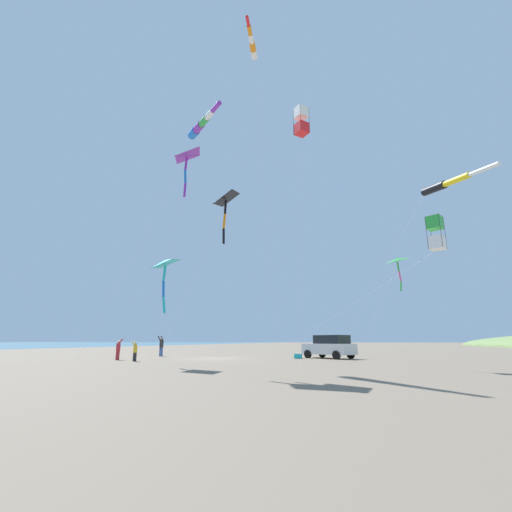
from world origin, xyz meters
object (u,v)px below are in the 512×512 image
at_px(kite_windsock_yellow_midlevel, 446,184).
at_px(kite_delta_green_low_center, 165,264).
at_px(kite_delta_long_streamer_left, 186,156).
at_px(kite_windsock_long_streamer_right, 200,126).
at_px(cooler_box, 298,356).
at_px(person_child_grey_jacket, 135,350).
at_px(kite_box_teal_far_right, 436,233).
at_px(person_child_green_jacket, 118,348).
at_px(kite_delta_orange_high_right, 397,261).
at_px(parked_car, 329,346).
at_px(kite_delta_magenta_far_left, 225,199).
at_px(kite_windsock_purple_drifting, 252,45).
at_px(person_adult_flyer, 161,345).
at_px(kite_box_rainbow_low_near, 301,121).

height_order(kite_windsock_yellow_midlevel, kite_delta_green_low_center, kite_windsock_yellow_midlevel).
bearing_deg(kite_delta_long_streamer_left, kite_windsock_long_streamer_right, -75.01).
bearing_deg(cooler_box, kite_delta_green_low_center, 58.00).
bearing_deg(person_child_grey_jacket, cooler_box, -147.94).
bearing_deg(kite_box_teal_far_right, person_child_green_jacket, -4.34).
distance_m(person_child_green_jacket, kite_delta_orange_high_right, 20.69).
relative_size(parked_car, kite_delta_magenta_far_left, 0.51).
xyz_separation_m(cooler_box, kite_delta_orange_high_right, (-6.89, 8.63, 5.59)).
relative_size(cooler_box, kite_windsock_purple_drifting, 0.03).
xyz_separation_m(cooler_box, person_adult_flyer, (12.89, -1.12, 0.80)).
distance_m(kite_windsock_purple_drifting, kite_delta_long_streamer_left, 7.77).
height_order(person_child_green_jacket, kite_delta_magenta_far_left, kite_delta_magenta_far_left).
height_order(person_child_green_jacket, kite_delta_long_streamer_left, kite_delta_long_streamer_left).
xyz_separation_m(person_adult_flyer, kite_delta_long_streamer_left, (-7.90, 12.86, 11.36)).
distance_m(kite_windsock_purple_drifting, kite_delta_orange_high_right, 15.51).
bearing_deg(kite_delta_magenta_far_left, kite_box_teal_far_right, -149.83).
bearing_deg(kite_delta_orange_high_right, kite_delta_long_streamer_left, 14.65).
distance_m(cooler_box, kite_windsock_yellow_midlevel, 16.70).
bearing_deg(cooler_box, person_adult_flyer, -4.98).
height_order(cooler_box, person_adult_flyer, person_adult_flyer).
bearing_deg(person_child_grey_jacket, kite_windsock_purple_drifting, 149.88).
xyz_separation_m(person_adult_flyer, kite_delta_green_low_center, (-6.27, 11.71, 4.93)).
distance_m(parked_car, person_child_green_jacket, 16.59).
bearing_deg(kite_delta_long_streamer_left, kite_windsock_yellow_midlevel, -157.54).
bearing_deg(kite_box_teal_far_right, person_adult_flyer, -20.06).
height_order(kite_box_teal_far_right, kite_delta_green_low_center, kite_box_teal_far_right).
bearing_deg(kite_windsock_purple_drifting, parked_car, -103.56).
bearing_deg(person_adult_flyer, cooler_box, 175.02).
distance_m(person_child_grey_jacket, kite_windsock_yellow_midlevel, 24.29).
distance_m(person_child_green_jacket, kite_windsock_purple_drifting, 22.85).
bearing_deg(parked_car, kite_delta_orange_high_right, 115.09).
distance_m(parked_car, kite_box_teal_far_right, 12.49).
relative_size(kite_windsock_long_streamer_right, kite_delta_green_low_center, 1.55).
height_order(kite_windsock_purple_drifting, kite_windsock_long_streamer_right, kite_windsock_purple_drifting).
bearing_deg(kite_windsock_yellow_midlevel, kite_delta_magenta_far_left, 33.58).
xyz_separation_m(parked_car, person_child_green_jacket, (15.44, 6.09, -0.09)).
bearing_deg(person_adult_flyer, kite_delta_magenta_far_left, 126.98).
bearing_deg(kite_delta_magenta_far_left, parked_car, -106.67).
distance_m(cooler_box, kite_windsock_long_streamer_right, 19.86).
relative_size(parked_car, person_child_green_jacket, 2.90).
relative_size(kite_box_rainbow_low_near, kite_windsock_yellow_midlevel, 1.48).
bearing_deg(kite_box_teal_far_right, kite_windsock_long_streamer_right, 0.26).
height_order(person_child_green_jacket, kite_box_rainbow_low_near, kite_box_rainbow_low_near).
height_order(person_adult_flyer, kite_delta_green_low_center, kite_delta_green_low_center).
xyz_separation_m(cooler_box, kite_delta_long_streamer_left, (4.99, 11.74, 12.16)).
relative_size(cooler_box, kite_delta_magenta_far_left, 0.07).
relative_size(person_child_grey_jacket, kite_delta_orange_high_right, 0.11).
xyz_separation_m(person_adult_flyer, kite_delta_orange_high_right, (-19.78, 9.75, 4.79)).
xyz_separation_m(person_child_green_jacket, kite_windsock_purple_drifting, (-12.25, 7.11, 17.93)).
xyz_separation_m(person_child_green_jacket, kite_windsock_yellow_midlevel, (-23.90, -0.21, 10.85)).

